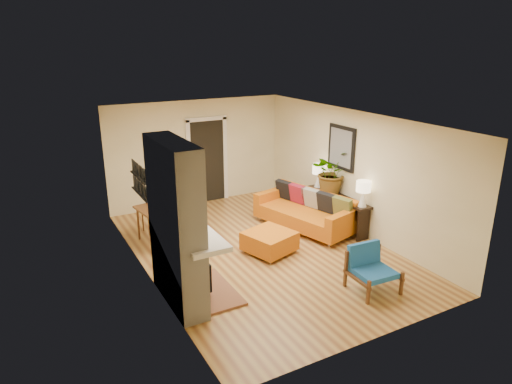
% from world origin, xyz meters
% --- Properties ---
extents(room_shell, '(6.50, 6.50, 6.50)m').
position_xyz_m(room_shell, '(0.60, 2.63, 1.24)').
color(room_shell, tan).
rests_on(room_shell, ground).
extents(fireplace, '(1.09, 1.68, 2.60)m').
position_xyz_m(fireplace, '(-2.00, -1.00, 1.24)').
color(fireplace, white).
rests_on(fireplace, ground).
extents(sofa, '(1.50, 2.41, 0.88)m').
position_xyz_m(sofa, '(1.45, 0.52, 0.39)').
color(sofa, silver).
rests_on(sofa, ground).
extents(ottoman, '(1.04, 1.04, 0.42)m').
position_xyz_m(ottoman, '(0.09, -0.18, 0.24)').
color(ottoman, silver).
rests_on(ottoman, ground).
extents(blue_chair, '(0.76, 0.75, 0.75)m').
position_xyz_m(blue_chair, '(0.87, -2.14, 0.40)').
color(blue_chair, brown).
rests_on(blue_chair, ground).
extents(dining_table, '(0.86, 1.71, 0.90)m').
position_xyz_m(dining_table, '(-1.58, 1.29, 0.59)').
color(dining_table, brown).
rests_on(dining_table, ground).
extents(console_table, '(0.34, 1.85, 0.72)m').
position_xyz_m(console_table, '(2.07, 0.23, 0.58)').
color(console_table, black).
rests_on(console_table, ground).
extents(lamp_near, '(0.30, 0.30, 0.54)m').
position_xyz_m(lamp_near, '(2.07, -0.54, 1.06)').
color(lamp_near, white).
rests_on(lamp_near, console_table).
extents(lamp_far, '(0.30, 0.30, 0.54)m').
position_xyz_m(lamp_far, '(2.07, 0.97, 1.06)').
color(lamp_far, white).
rests_on(lamp_far, console_table).
extents(houseplant, '(1.09, 1.03, 0.97)m').
position_xyz_m(houseplant, '(2.06, 0.52, 1.21)').
color(houseplant, '#1E5919').
rests_on(houseplant, console_table).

